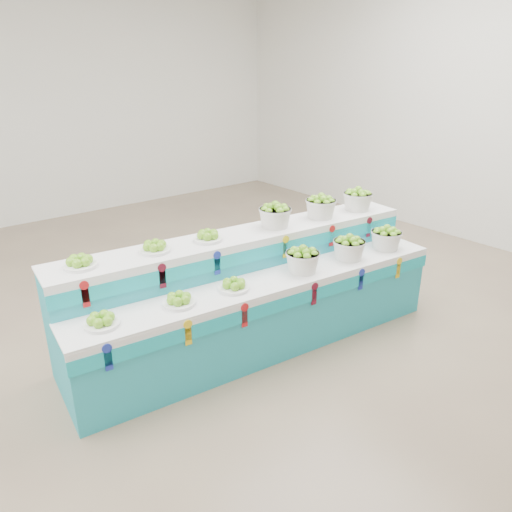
# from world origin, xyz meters

# --- Properties ---
(ground) EXTENTS (10.00, 10.00, 0.00)m
(ground) POSITION_xyz_m (0.00, 0.00, 0.00)
(ground) COLOR #72604E
(ground) RESTS_ON ground
(display_stand) EXTENTS (3.66, 1.31, 1.02)m
(display_stand) POSITION_xyz_m (0.76, -0.20, 0.51)
(display_stand) COLOR #25A2B6
(display_stand) RESTS_ON ground
(plate_lower_left) EXTENTS (0.29, 0.29, 0.10)m
(plate_lower_left) POSITION_xyz_m (-0.72, -0.26, 0.77)
(plate_lower_left) COLOR white
(plate_lower_left) RESTS_ON display_stand
(plate_lower_mid) EXTENTS (0.29, 0.29, 0.10)m
(plate_lower_mid) POSITION_xyz_m (-0.12, -0.33, 0.77)
(plate_lower_mid) COLOR white
(plate_lower_mid) RESTS_ON display_stand
(plate_lower_right) EXTENTS (0.29, 0.29, 0.10)m
(plate_lower_right) POSITION_xyz_m (0.38, -0.38, 0.77)
(plate_lower_right) COLOR white
(plate_lower_right) RESTS_ON display_stand
(basket_lower_left) EXTENTS (0.34, 0.34, 0.23)m
(basket_lower_left) POSITION_xyz_m (1.09, -0.46, 0.83)
(basket_lower_left) COLOR silver
(basket_lower_left) RESTS_ON display_stand
(basket_lower_mid) EXTENTS (0.34, 0.34, 0.23)m
(basket_lower_mid) POSITION_xyz_m (1.65, -0.52, 0.83)
(basket_lower_mid) COLOR silver
(basket_lower_mid) RESTS_ON display_stand
(basket_lower_right) EXTENTS (0.34, 0.34, 0.23)m
(basket_lower_right) POSITION_xyz_m (2.15, -0.58, 0.83)
(basket_lower_right) COLOR silver
(basket_lower_right) RESTS_ON display_stand
(plate_upper_left) EXTENTS (0.29, 0.29, 0.10)m
(plate_upper_left) POSITION_xyz_m (-0.67, 0.18, 1.07)
(plate_upper_left) COLOR white
(plate_upper_left) RESTS_ON display_stand
(plate_upper_mid) EXTENTS (0.29, 0.29, 0.10)m
(plate_upper_mid) POSITION_xyz_m (-0.07, 0.11, 1.07)
(plate_upper_mid) COLOR white
(plate_upper_mid) RESTS_ON display_stand
(plate_upper_right) EXTENTS (0.29, 0.29, 0.10)m
(plate_upper_right) POSITION_xyz_m (0.43, 0.06, 1.07)
(plate_upper_right) COLOR white
(plate_upper_right) RESTS_ON display_stand
(basket_upper_left) EXTENTS (0.34, 0.34, 0.23)m
(basket_upper_left) POSITION_xyz_m (1.14, -0.02, 1.13)
(basket_upper_left) COLOR silver
(basket_upper_left) RESTS_ON display_stand
(basket_upper_mid) EXTENTS (0.34, 0.34, 0.23)m
(basket_upper_mid) POSITION_xyz_m (1.70, -0.08, 1.13)
(basket_upper_mid) COLOR silver
(basket_upper_mid) RESTS_ON display_stand
(basket_upper_right) EXTENTS (0.34, 0.34, 0.23)m
(basket_upper_right) POSITION_xyz_m (2.20, -0.14, 1.13)
(basket_upper_right) COLOR silver
(basket_upper_right) RESTS_ON display_stand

